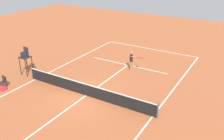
{
  "coord_description": "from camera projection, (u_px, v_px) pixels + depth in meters",
  "views": [
    {
      "loc": [
        -9.57,
        12.35,
        8.95
      ],
      "look_at": [
        -0.21,
        -3.33,
        0.8
      ],
      "focal_mm": 39.37,
      "sensor_mm": 36.0,
      "label": 1
    }
  ],
  "objects": [
    {
      "name": "tennis_ball",
      "position": [
        101.0,
        75.0,
        20.9
      ],
      "size": [
        0.07,
        0.07,
        0.07
      ],
      "primitive_type": "sphere",
      "color": "#CCE033",
      "rests_on": "ground"
    },
    {
      "name": "tennis_net",
      "position": [
        86.0,
        89.0,
        17.61
      ],
      "size": [
        11.03,
        0.1,
        1.07
      ],
      "color": "#4C4C51",
      "rests_on": "ground"
    },
    {
      "name": "courtside_chair_near",
      "position": [
        3.0,
        81.0,
        18.69
      ],
      "size": [
        0.44,
        0.46,
        0.95
      ],
      "color": "#262626",
      "rests_on": "ground"
    },
    {
      "name": "court_lines",
      "position": [
        86.0,
        95.0,
        17.81
      ],
      "size": [
        10.43,
        24.14,
        0.01
      ],
      "color": "white",
      "rests_on": "ground"
    },
    {
      "name": "umpire_chair",
      "position": [
        25.0,
        57.0,
        20.5
      ],
      "size": [
        0.8,
        0.8,
        2.41
      ],
      "color": "#232328",
      "rests_on": "ground"
    },
    {
      "name": "equipment_bag",
      "position": [
        1.0,
        88.0,
        18.56
      ],
      "size": [
        0.76,
        0.32,
        0.3
      ],
      "primitive_type": "cube",
      "color": "red",
      "rests_on": "ground"
    },
    {
      "name": "player_serving",
      "position": [
        132.0,
        59.0,
        21.61
      ],
      "size": [
        1.3,
        0.46,
        1.69
      ],
      "rotation": [
        0.0,
        0.0,
        1.71
      ],
      "color": "#9E704C",
      "rests_on": "ground"
    },
    {
      "name": "ground_plane",
      "position": [
        86.0,
        95.0,
        17.81
      ],
      "size": [
        60.0,
        60.0,
        0.0
      ],
      "primitive_type": "plane",
      "color": "#AD5933"
    }
  ]
}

